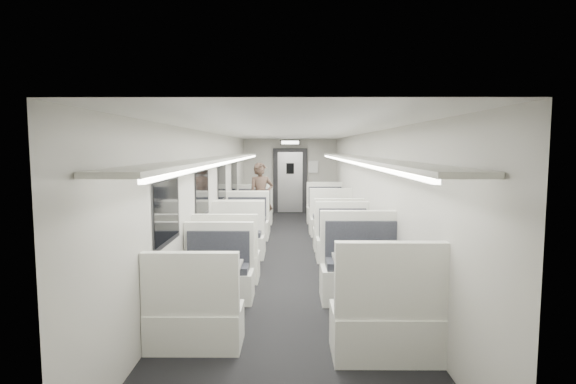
{
  "coord_description": "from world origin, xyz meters",
  "views": [
    {
      "loc": [
        0.01,
        -8.6,
        2.11
      ],
      "look_at": [
        -0.04,
        0.49,
        1.22
      ],
      "focal_mm": 28.0,
      "sensor_mm": 36.0,
      "label": 1
    }
  ],
  "objects_px": {
    "booth_left_c": "(233,247)",
    "vestibule_door": "(290,181)",
    "booth_right_d": "(373,290)",
    "passenger": "(261,197)",
    "exit_sign": "(290,142)",
    "booth_right_c": "(348,250)",
    "booth_left_d": "(208,292)",
    "booth_right_b": "(334,226)",
    "booth_left_b": "(244,229)",
    "booth_right_a": "(328,213)",
    "booth_left_a": "(252,215)"
  },
  "relations": [
    {
      "from": "booth_left_b",
      "to": "exit_sign",
      "type": "distance_m",
      "value": 4.99
    },
    {
      "from": "booth_left_a",
      "to": "vestibule_door",
      "type": "bearing_deg",
      "value": 70.67
    },
    {
      "from": "booth_left_a",
      "to": "booth_right_c",
      "type": "height_order",
      "value": "booth_right_c"
    },
    {
      "from": "booth_left_d",
      "to": "exit_sign",
      "type": "height_order",
      "value": "exit_sign"
    },
    {
      "from": "booth_left_c",
      "to": "vestibule_door",
      "type": "xyz_separation_m",
      "value": [
        1.0,
        6.76,
        0.67
      ]
    },
    {
      "from": "booth_left_c",
      "to": "booth_right_d",
      "type": "xyz_separation_m",
      "value": [
        2.0,
        -2.53,
        0.04
      ]
    },
    {
      "from": "booth_left_a",
      "to": "booth_right_d",
      "type": "xyz_separation_m",
      "value": [
        2.0,
        -6.44,
        0.05
      ]
    },
    {
      "from": "booth_left_c",
      "to": "booth_right_a",
      "type": "height_order",
      "value": "booth_right_a"
    },
    {
      "from": "booth_left_d",
      "to": "vestibule_door",
      "type": "distance_m",
      "value": 9.27
    },
    {
      "from": "booth_left_c",
      "to": "booth_left_a",
      "type": "bearing_deg",
      "value": 90.0
    },
    {
      "from": "booth_left_a",
      "to": "booth_left_d",
      "type": "relative_size",
      "value": 1.01
    },
    {
      "from": "booth_right_d",
      "to": "passenger",
      "type": "xyz_separation_m",
      "value": [
        -1.73,
        5.99,
        0.46
      ]
    },
    {
      "from": "booth_left_d",
      "to": "booth_right_c",
      "type": "xyz_separation_m",
      "value": [
        2.0,
        2.22,
        0.01
      ]
    },
    {
      "from": "booth_left_d",
      "to": "booth_right_d",
      "type": "relative_size",
      "value": 0.87
    },
    {
      "from": "passenger",
      "to": "vestibule_door",
      "type": "height_order",
      "value": "vestibule_door"
    },
    {
      "from": "booth_right_b",
      "to": "exit_sign",
      "type": "height_order",
      "value": "exit_sign"
    },
    {
      "from": "booth_right_d",
      "to": "booth_right_b",
      "type": "bearing_deg",
      "value": 90.0
    },
    {
      "from": "booth_left_b",
      "to": "booth_right_c",
      "type": "distance_m",
      "value": 2.81
    },
    {
      "from": "booth_right_c",
      "to": "booth_right_a",
      "type": "bearing_deg",
      "value": 90.0
    },
    {
      "from": "booth_left_a",
      "to": "booth_left_c",
      "type": "distance_m",
      "value": 3.91
    },
    {
      "from": "booth_right_a",
      "to": "booth_right_d",
      "type": "distance_m",
      "value": 6.59
    },
    {
      "from": "booth_right_d",
      "to": "booth_left_c",
      "type": "bearing_deg",
      "value": 128.37
    },
    {
      "from": "booth_right_a",
      "to": "passenger",
      "type": "height_order",
      "value": "passenger"
    },
    {
      "from": "booth_left_d",
      "to": "vestibule_door",
      "type": "relative_size",
      "value": 0.95
    },
    {
      "from": "booth_left_a",
      "to": "exit_sign",
      "type": "xyz_separation_m",
      "value": [
        1.0,
        2.36,
        1.92
      ]
    },
    {
      "from": "vestibule_door",
      "to": "exit_sign",
      "type": "distance_m",
      "value": 1.33
    },
    {
      "from": "booth_right_b",
      "to": "booth_right_c",
      "type": "xyz_separation_m",
      "value": [
        0.0,
        -2.41,
        -0.0
      ]
    },
    {
      "from": "booth_left_c",
      "to": "exit_sign",
      "type": "height_order",
      "value": "exit_sign"
    },
    {
      "from": "booth_right_c",
      "to": "booth_left_d",
      "type": "bearing_deg",
      "value": -131.99
    },
    {
      "from": "booth_left_b",
      "to": "passenger",
      "type": "height_order",
      "value": "passenger"
    },
    {
      "from": "booth_right_b",
      "to": "passenger",
      "type": "distance_m",
      "value": 2.2
    },
    {
      "from": "passenger",
      "to": "booth_right_b",
      "type": "bearing_deg",
      "value": -55.73
    },
    {
      "from": "booth_left_b",
      "to": "booth_right_c",
      "type": "bearing_deg",
      "value": -44.68
    },
    {
      "from": "booth_left_a",
      "to": "booth_right_b",
      "type": "relative_size",
      "value": 0.99
    },
    {
      "from": "vestibule_door",
      "to": "exit_sign",
      "type": "height_order",
      "value": "exit_sign"
    },
    {
      "from": "passenger",
      "to": "booth_left_c",
      "type": "bearing_deg",
      "value": -114.17
    },
    {
      "from": "booth_right_d",
      "to": "passenger",
      "type": "relative_size",
      "value": 1.31
    },
    {
      "from": "vestibule_door",
      "to": "booth_left_a",
      "type": "bearing_deg",
      "value": -109.33
    },
    {
      "from": "booth_left_c",
      "to": "passenger",
      "type": "relative_size",
      "value": 1.17
    },
    {
      "from": "booth_left_b",
      "to": "booth_right_a",
      "type": "distance_m",
      "value": 3.04
    },
    {
      "from": "booth_right_d",
      "to": "vestibule_door",
      "type": "distance_m",
      "value": 9.36
    },
    {
      "from": "booth_right_c",
      "to": "booth_right_d",
      "type": "height_order",
      "value": "booth_right_d"
    },
    {
      "from": "passenger",
      "to": "exit_sign",
      "type": "xyz_separation_m",
      "value": [
        0.73,
        2.81,
        1.41
      ]
    },
    {
      "from": "passenger",
      "to": "vestibule_door",
      "type": "bearing_deg",
      "value": 57.76
    },
    {
      "from": "booth_right_b",
      "to": "booth_right_c",
      "type": "relative_size",
      "value": 1.0
    },
    {
      "from": "booth_right_b",
      "to": "booth_left_c",
      "type": "bearing_deg",
      "value": -132.2
    },
    {
      "from": "booth_right_a",
      "to": "exit_sign",
      "type": "height_order",
      "value": "exit_sign"
    },
    {
      "from": "booth_right_d",
      "to": "passenger",
      "type": "bearing_deg",
      "value": 106.12
    },
    {
      "from": "passenger",
      "to": "exit_sign",
      "type": "height_order",
      "value": "exit_sign"
    },
    {
      "from": "booth_left_d",
      "to": "booth_right_a",
      "type": "bearing_deg",
      "value": 72.87
    }
  ]
}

